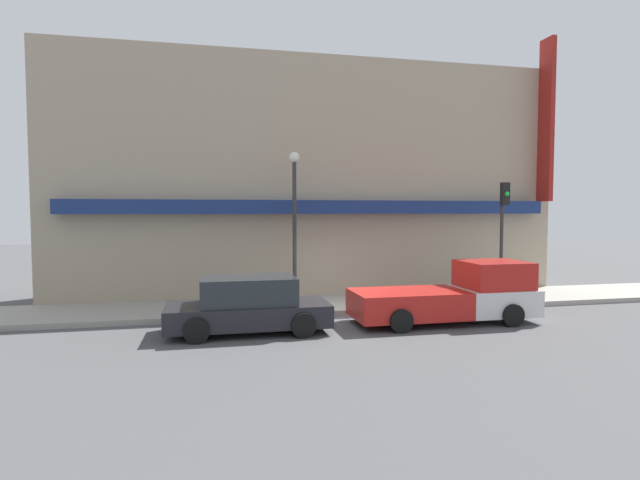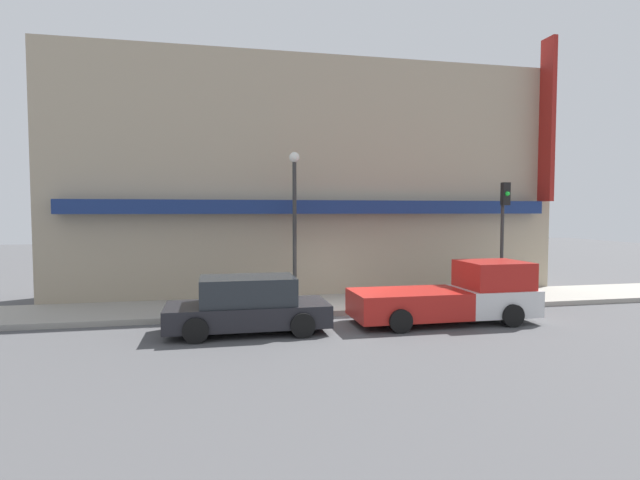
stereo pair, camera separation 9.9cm
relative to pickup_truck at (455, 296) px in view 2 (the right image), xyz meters
The scene contains 8 objects.
ground_plane 3.66m from the pickup_truck, 154.97° to the left, with size 80.00×80.00×0.00m, color #4C4C4F.
sidewalk 4.54m from the pickup_truck, 136.36° to the left, with size 36.00×3.16×0.18m.
building 7.92m from the pickup_truck, 117.67° to the left, with size 19.80×3.80×10.32m.
pickup_truck is the anchor object (origin of this frame).
parked_car 6.23m from the pickup_truck, behind, with size 4.45×2.04×1.55m.
fire_hydrant 1.94m from the pickup_truck, 80.12° to the left, with size 0.19×0.19×0.67m.
street_lamp 6.11m from the pickup_truck, 142.80° to the left, with size 0.36×0.36×5.22m.
traffic_light 4.27m from the pickup_truck, 36.06° to the left, with size 0.28×0.42×4.19m.
Camera 2 is at (-3.88, -15.31, 3.36)m, focal length 28.00 mm.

